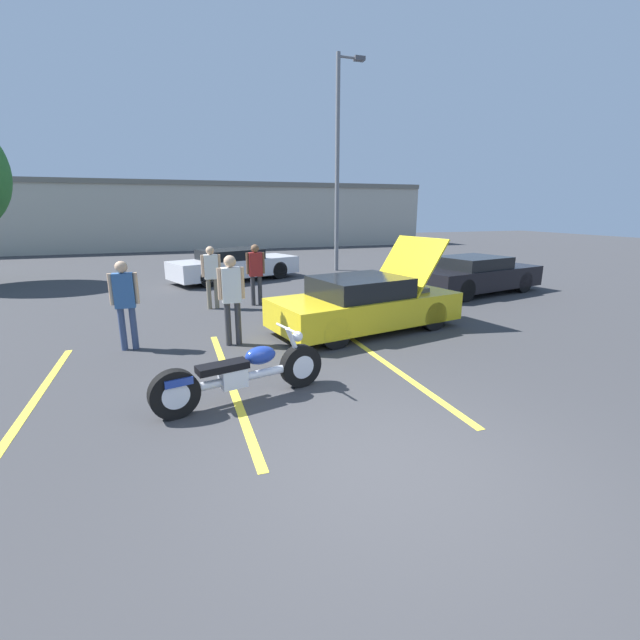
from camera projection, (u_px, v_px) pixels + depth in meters
ground_plane at (390, 469)px, 4.50m from camera, size 80.00×80.00×0.00m
parking_stripe_foreground at (30, 407)px, 5.90m from camera, size 0.12×5.15×0.01m
parking_stripe_middle at (230, 381)px, 6.76m from camera, size 0.12×5.15×0.01m
parking_stripe_back at (384, 362)px, 7.63m from camera, size 0.12×5.15×0.01m
far_building at (198, 214)px, 29.28m from camera, size 32.00×4.20×4.40m
light_pole at (339, 158)px, 17.82m from camera, size 1.21×0.28×8.64m
motorcycle at (242, 374)px, 6.01m from camera, size 2.52×0.90×0.96m
show_car_hood_open at (366, 304)px, 9.53m from camera, size 4.47×2.57×2.01m
parked_car_left_row at (234, 265)px, 16.21m from camera, size 5.08×3.28×1.18m
parked_car_right_row at (475, 275)px, 13.80m from camera, size 4.75×2.71×1.18m
spectator_near_motorcycle at (231, 292)px, 8.34m from camera, size 0.52×0.24×1.79m
spectator_by_show_car at (125, 298)px, 8.07m from camera, size 0.52×0.23×1.72m
spectator_midground at (211, 272)px, 11.47m from camera, size 0.52×0.22×1.69m
spectator_far_lot at (256, 269)px, 11.90m from camera, size 0.52×0.22×1.71m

